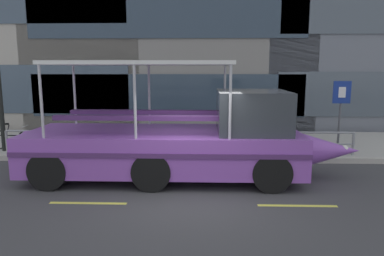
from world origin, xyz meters
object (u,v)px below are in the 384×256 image
at_px(parking_sign, 341,104).
at_px(duck_tour_boat, 183,141).
at_px(leaned_bicycle, 13,139).
at_px(pedestrian_near_bow, 260,120).

relative_size(parking_sign, duck_tour_boat, 0.26).
relative_size(leaned_bicycle, duck_tour_boat, 0.18).
relative_size(parking_sign, leaned_bicycle, 1.42).
distance_m(parking_sign, pedestrian_near_bow, 2.90).
height_order(duck_tour_boat, pedestrian_near_bow, duck_tour_boat).
relative_size(duck_tour_boat, pedestrian_near_bow, 5.92).
bearing_deg(parking_sign, pedestrian_near_bow, 157.66).
height_order(parking_sign, leaned_bicycle, parking_sign).
bearing_deg(duck_tour_boat, pedestrian_near_bow, 53.00).
distance_m(duck_tour_boat, pedestrian_near_bow, 4.48).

